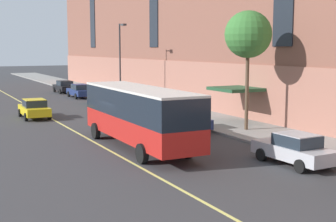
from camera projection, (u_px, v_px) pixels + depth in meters
ground_plane at (125, 143)px, 27.91m from camera, size 260.00×260.00×0.00m
sidewalk at (225, 123)px, 34.78m from camera, size 5.35×160.00×0.15m
city_bus at (139, 113)px, 26.25m from camera, size 2.93×11.15×3.45m
parked_car_green_0 at (103, 97)px, 47.27m from camera, size 2.01×4.50×1.56m
parked_car_black_1 at (64, 87)px, 59.57m from camera, size 2.05×4.73×1.56m
parked_car_navy_2 at (185, 119)px, 32.28m from camera, size 1.99×4.76×1.56m
parked_car_navy_4 at (126, 103)px, 41.62m from camera, size 1.98×4.80×1.56m
parked_car_navy_6 at (80, 91)px, 53.67m from camera, size 2.03×4.75×1.56m
parked_car_silver_7 at (294, 149)px, 22.64m from camera, size 2.02×4.39×1.56m
taxi_cab at (34, 109)px, 37.87m from camera, size 2.08×4.48×1.56m
street_tree_mid_block at (248, 35)px, 30.97m from camera, size 3.14×3.14×7.97m
street_lamp at (121, 56)px, 46.87m from camera, size 0.36×1.48×7.92m
fire_hydrant at (302, 146)px, 24.67m from camera, size 0.42×0.24×0.72m
lane_centerline at (85, 137)px, 29.86m from camera, size 0.16×140.00×0.01m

